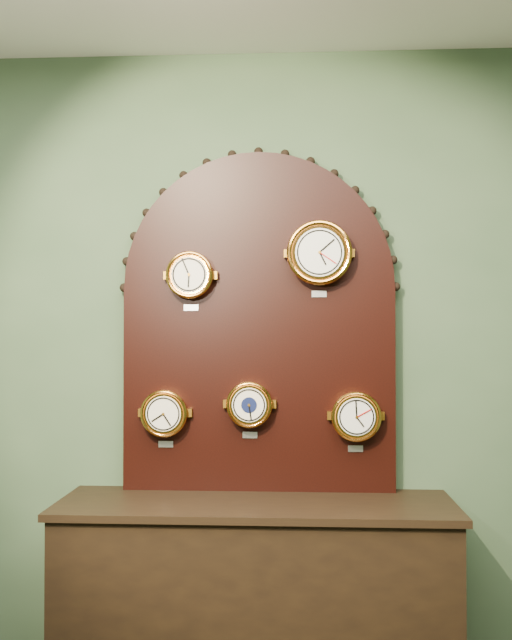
# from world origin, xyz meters

# --- Properties ---
(wall_back) EXTENTS (4.00, 0.00, 4.00)m
(wall_back) POSITION_xyz_m (0.00, 2.50, 1.40)
(wall_back) COLOR #3E553A
(wall_back) RESTS_ON ground
(shop_counter) EXTENTS (1.60, 0.50, 0.80)m
(shop_counter) POSITION_xyz_m (0.00, 2.23, 0.40)
(shop_counter) COLOR black
(shop_counter) RESTS_ON ground_plane
(display_board) EXTENTS (1.26, 0.06, 1.53)m
(display_board) POSITION_xyz_m (0.00, 2.45, 1.63)
(display_board) COLOR black
(display_board) RESTS_ON shop_counter
(roman_clock) EXTENTS (0.21, 0.08, 0.26)m
(roman_clock) POSITION_xyz_m (-0.30, 2.38, 1.78)
(roman_clock) COLOR orange
(roman_clock) RESTS_ON display_board
(arabic_clock) EXTENTS (0.28, 0.08, 0.33)m
(arabic_clock) POSITION_xyz_m (0.27, 2.38, 1.87)
(arabic_clock) COLOR orange
(arabic_clock) RESTS_ON display_board
(hygrometer) EXTENTS (0.21, 0.08, 0.26)m
(hygrometer) POSITION_xyz_m (-0.41, 2.38, 1.17)
(hygrometer) COLOR orange
(hygrometer) RESTS_ON display_board
(barometer) EXTENTS (0.20, 0.08, 0.25)m
(barometer) POSITION_xyz_m (-0.04, 2.38, 1.21)
(barometer) COLOR orange
(barometer) RESTS_ON display_board
(tide_clock) EXTENTS (0.22, 0.08, 0.27)m
(tide_clock) POSITION_xyz_m (0.43, 2.38, 1.17)
(tide_clock) COLOR orange
(tide_clock) RESTS_ON display_board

